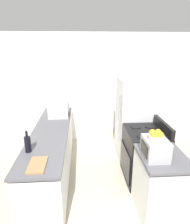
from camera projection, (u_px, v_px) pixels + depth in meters
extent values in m
cube|color=silver|center=(91.00, 84.00, 5.29)|extent=(7.00, 0.06, 2.60)
cube|color=silver|center=(52.00, 155.00, 3.54)|extent=(0.58, 2.60, 0.83)
cube|color=#4C4C51|center=(51.00, 131.00, 3.40)|extent=(0.60, 2.65, 0.04)
cube|color=silver|center=(160.00, 187.00, 2.74)|extent=(0.58, 0.73, 0.83)
cube|color=#4C4C51|center=(163.00, 157.00, 2.59)|extent=(0.60, 0.74, 0.04)
cube|color=silver|center=(89.00, 99.00, 5.07)|extent=(0.96, 0.56, 1.95)
sphere|color=#B2B2B7|center=(87.00, 102.00, 4.79)|extent=(0.03, 0.03, 0.03)
sphere|color=#B2B2B7|center=(91.00, 102.00, 4.80)|extent=(0.03, 0.03, 0.03)
cube|color=black|center=(144.00, 155.00, 3.48)|extent=(0.64, 0.80, 0.91)
cube|color=black|center=(125.00, 161.00, 3.49)|extent=(0.02, 0.70, 0.50)
cube|color=black|center=(163.00, 126.00, 3.33)|extent=(0.06, 0.76, 0.16)
cylinder|color=black|center=(142.00, 136.00, 3.15)|extent=(0.17, 0.17, 0.01)
cylinder|color=black|center=(136.00, 127.00, 3.51)|extent=(0.17, 0.17, 0.01)
cylinder|color=black|center=(158.00, 136.00, 3.16)|extent=(0.17, 0.17, 0.01)
cylinder|color=black|center=(150.00, 126.00, 3.52)|extent=(0.17, 0.17, 0.01)
cube|color=#B7B7BC|center=(135.00, 118.00, 4.14)|extent=(0.70, 0.76, 1.67)
cylinder|color=gray|center=(119.00, 119.00, 3.89)|extent=(0.02, 0.02, 0.92)
cube|color=#B2B2B7|center=(59.00, 109.00, 4.06)|extent=(0.39, 0.48, 0.28)
cube|color=black|center=(69.00, 109.00, 4.04)|extent=(0.01, 0.30, 0.20)
cylinder|color=black|center=(28.00, 144.00, 2.65)|extent=(0.08, 0.08, 0.22)
cylinder|color=black|center=(26.00, 134.00, 2.61)|extent=(0.03, 0.03, 0.09)
cube|color=#939399|center=(155.00, 148.00, 2.51)|extent=(0.28, 0.36, 0.26)
cube|color=black|center=(144.00, 149.00, 2.50)|extent=(0.01, 0.26, 0.15)
cylinder|color=#B2A893|center=(156.00, 137.00, 2.47)|extent=(0.20, 0.20, 0.05)
sphere|color=orange|center=(158.00, 132.00, 2.50)|extent=(0.08, 0.08, 0.08)
sphere|color=orange|center=(152.00, 132.00, 2.49)|extent=(0.08, 0.08, 0.08)
sphere|color=orange|center=(154.00, 135.00, 2.42)|extent=(0.08, 0.08, 0.08)
sphere|color=orange|center=(160.00, 135.00, 2.43)|extent=(0.08, 0.08, 0.08)
cube|color=#8E6642|center=(37.00, 165.00, 2.37)|extent=(0.20, 0.36, 0.02)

